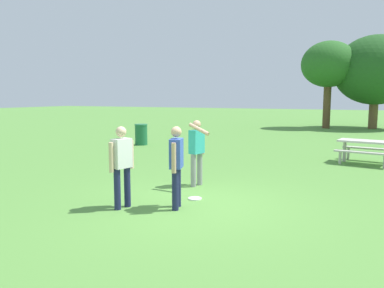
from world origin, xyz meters
The scene contains 9 objects.
ground_plane centered at (0.00, 0.00, 0.00)m, with size 120.00×120.00×0.00m, color #568E3D.
person_thrower centered at (-1.26, -0.81, 0.94)m, with size 0.30×0.60×1.64m.
person_catcher centered at (-0.68, 1.53, 0.96)m, with size 0.65×0.72×1.64m.
person_bystander centered at (-0.27, -0.37, 0.94)m, with size 0.32×0.59×1.64m.
frisbee centered at (-0.22, 0.40, 0.01)m, with size 0.30×0.30×0.03m, color white.
picnic_table_near centered at (3.09, 6.77, 0.56)m, with size 1.92×1.69×0.77m.
trash_can_beside_table centered at (-6.29, 7.70, 0.48)m, with size 0.59×0.59×0.96m.
tree_tall_left centered at (0.47, 20.85, 4.35)m, with size 3.69×3.69×5.97m.
tree_broad_center centered at (3.42, 21.94, 3.97)m, with size 5.51×5.51×6.33m.
Camera 1 is at (3.10, -6.83, 2.22)m, focal length 35.16 mm.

